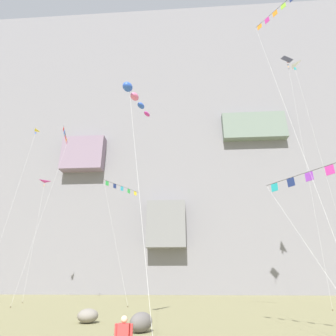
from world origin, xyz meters
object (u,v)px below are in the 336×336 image
Objects in this scene: boulder_foreground_right at (141,322)px; kite_delta_upper_mid at (43,188)px; kite_windsock_mid_left at (134,96)px; kite_banner_upper_left at (122,191)px; kite_banner_far_right at (277,22)px; kite_delta_mid_right at (30,145)px; kite_diamond_high_right at (288,67)px; kite_banner_high_center at (64,141)px; kite_delta_high_left at (294,72)px; kite_banner_upper_right at (310,180)px; boulder_foreground_left at (88,316)px.

kite_delta_upper_mid reaches higher than boulder_foreground_right.
kite_windsock_mid_left reaches higher than boulder_foreground_right.
kite_delta_upper_mid is at bearing 159.12° from kite_banner_upper_left.
kite_delta_mid_right is at bearing 148.95° from kite_banner_far_right.
kite_diamond_high_right reaches higher than kite_banner_high_center.
kite_banner_high_center is at bearing 174.57° from kite_diamond_high_right.
kite_diamond_high_right is at bearing 39.20° from kite_windsock_mid_left.
kite_banner_upper_right is at bearing -117.66° from kite_delta_high_left.
kite_banner_upper_left is 27.06m from kite_banner_far_right.
kite_diamond_high_right is at bearing -8.19° from kite_banner_upper_left.
kite_delta_upper_mid is 0.69× the size of kite_banner_far_right.
boulder_foreground_right is at bearing -43.33° from kite_delta_mid_right.
boulder_foreground_right is 38.75m from kite_delta_mid_right.
kite_banner_high_center is 38.06m from kite_delta_high_left.
kite_banner_upper_left is at bearing 178.60° from kite_delta_high_left.
kite_delta_high_left is (36.42, -0.35, 11.03)m from kite_banner_high_center.
boulder_foreground_left is 0.08× the size of kite_banner_high_center.
kite_banner_upper_right is (-8.76, -17.76, -24.16)m from kite_diamond_high_right.
kite_delta_upper_mid is (-17.00, 21.63, 16.56)m from boulder_foreground_left.
kite_banner_upper_left reaches higher than boulder_foreground_left.
boulder_foreground_left is 0.06× the size of kite_diamond_high_right.
kite_delta_mid_right reaches higher than kite_banner_upper_right.
kite_delta_high_left reaches higher than kite_banner_high_center.
kite_delta_mid_right is at bearing 172.63° from kite_banner_upper_left.
kite_banner_upper_right is at bearing -115.66° from kite_banner_far_right.
boulder_foreground_left is 0.06× the size of kite_delta_high_left.
boulder_foreground_right is at bearing 9.09° from kite_windsock_mid_left.
kite_windsock_mid_left is at bearing -44.99° from kite_delta_mid_right.
kite_banner_high_center is 32.51m from kite_banner_far_right.
kite_delta_high_left is at bearing -3.67° from kite_delta_mid_right.
boulder_foreground_right reaches higher than boulder_foreground_left.
kite_windsock_mid_left is at bearing -49.12° from boulder_foreground_left.
boulder_foreground_right is at bearing -137.70° from kite_delta_high_left.
kite_banner_far_right is (-7.30, -14.72, -8.06)m from kite_diamond_high_right.
kite_banner_high_center is at bearing -178.18° from kite_banner_upper_left.
kite_diamond_high_right is 42.47m from kite_delta_mid_right.
kite_delta_high_left is at bearing -1.40° from kite_banner_upper_left.
boulder_foreground_right is 0.05× the size of kite_diamond_high_right.
kite_delta_mid_right reaches higher than kite_banner_upper_left.
kite_diamond_high_right reaches higher than kite_banner_far_right.
kite_banner_upper_right is (-10.83, -20.67, -25.77)m from kite_delta_high_left.
kite_banner_high_center is at bearing 140.60° from kite_banner_upper_right.
kite_banner_upper_left is (-2.21, 15.99, 13.98)m from boulder_foreground_left.
kite_windsock_mid_left is (-12.25, -1.22, -8.35)m from kite_banner_far_right.
kite_banner_high_center is 0.93× the size of kite_banner_far_right.
kite_delta_high_left reaches higher than kite_delta_upper_mid.
kite_banner_far_right reaches higher than kite_banner_high_center.
kite_banner_high_center is (-34.35, 3.26, -9.41)m from kite_diamond_high_right.
boulder_foreground_left is 5.33m from boulder_foreground_right.
kite_banner_upper_right is at bearing -53.04° from kite_banner_upper_left.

